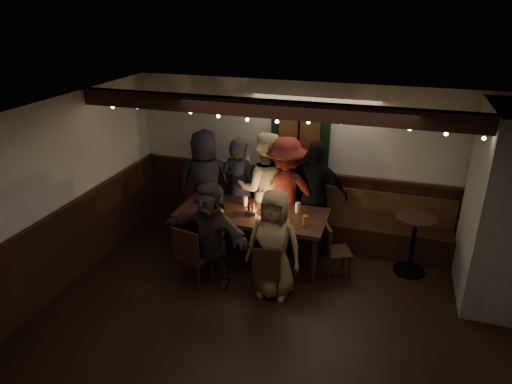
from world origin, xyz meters
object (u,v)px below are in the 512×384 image
(high_top, at_px, (414,238))
(chair_near_left, at_px, (191,253))
(dining_table, at_px, (252,216))
(chair_end, at_px, (332,247))
(person_a, at_px, (206,183))
(person_f, at_px, (211,234))
(chair_near_right, at_px, (267,270))
(person_c, at_px, (264,188))
(person_b, at_px, (239,189))
(person_g, at_px, (274,244))
(person_e, at_px, (315,195))
(person_d, at_px, (285,192))

(high_top, bearing_deg, chair_near_left, -156.38)
(dining_table, relative_size, chair_end, 2.74)
(person_a, relative_size, person_f, 1.18)
(dining_table, height_order, chair_end, dining_table)
(chair_near_left, bearing_deg, chair_near_right, 0.45)
(dining_table, relative_size, person_c, 1.20)
(chair_near_left, bearing_deg, dining_table, 58.18)
(high_top, xyz_separation_m, person_b, (-2.79, 0.31, 0.29))
(person_c, bearing_deg, person_g, 91.94)
(chair_end, height_order, person_f, person_f)
(person_g, bearing_deg, high_top, 34.85)
(chair_near_left, bearing_deg, person_f, 36.87)
(person_e, bearing_deg, chair_near_right, 79.32)
(chair_end, bearing_deg, person_b, 155.92)
(chair_end, bearing_deg, person_d, 141.10)
(person_b, bearing_deg, person_e, -162.84)
(dining_table, xyz_separation_m, person_d, (0.35, 0.63, 0.18))
(chair_near_left, relative_size, chair_near_right, 1.12)
(dining_table, distance_m, chair_near_right, 1.11)
(chair_near_left, xyz_separation_m, person_g, (1.15, 0.16, 0.26))
(chair_end, xyz_separation_m, person_e, (-0.43, 0.84, 0.42))
(chair_near_left, distance_m, person_b, 1.65)
(high_top, bearing_deg, person_a, 175.08)
(person_g, bearing_deg, person_a, 140.77)
(person_d, xyz_separation_m, person_g, (0.21, -1.42, -0.14))
(chair_near_left, bearing_deg, person_b, 84.37)
(dining_table, distance_m, chair_near_left, 1.13)
(person_e, height_order, person_f, person_e)
(person_b, distance_m, person_e, 1.25)
(chair_end, relative_size, person_a, 0.45)
(person_b, relative_size, person_c, 0.93)
(high_top, bearing_deg, person_e, 165.28)
(dining_table, distance_m, person_e, 1.12)
(person_a, distance_m, person_b, 0.60)
(high_top, bearing_deg, person_c, 172.70)
(person_a, bearing_deg, person_d, 159.56)
(person_f, bearing_deg, person_a, 129.97)
(person_b, relative_size, person_f, 1.13)
(chair_end, xyz_separation_m, person_g, (-0.69, -0.70, 0.31))
(chair_end, bearing_deg, chair_near_right, -130.88)
(person_a, bearing_deg, high_top, 154.79)
(dining_table, height_order, chair_near_right, dining_table)
(person_d, relative_size, person_g, 1.18)
(person_f, distance_m, person_g, 0.92)
(high_top, xyz_separation_m, person_g, (-1.80, -1.13, 0.19))
(person_e, bearing_deg, person_d, 13.58)
(person_a, height_order, person_f, person_a)
(chair_end, distance_m, person_c, 1.52)
(dining_table, distance_m, chair_end, 1.28)
(high_top, height_order, person_g, person_g)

